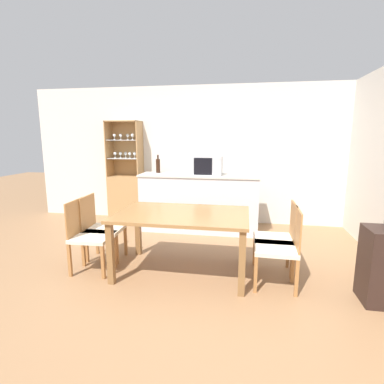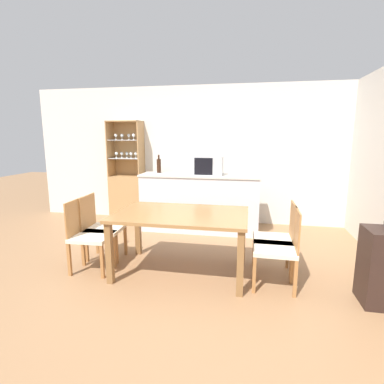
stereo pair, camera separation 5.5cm
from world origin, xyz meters
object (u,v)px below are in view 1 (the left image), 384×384
(dining_chair_side_left_far, at_px, (101,228))
(wine_bottle, at_px, (158,165))
(dining_table, at_px, (182,220))
(microwave, at_px, (208,165))
(dining_chair_side_right_far, at_px, (278,238))
(display_cabinet, at_px, (126,190))
(dining_chair_side_right_near, at_px, (280,247))
(dining_chair_side_left_near, at_px, (89,235))

(dining_chair_side_left_far, distance_m, wine_bottle, 1.77)
(dining_table, xyz_separation_m, microwave, (0.10, 1.63, 0.50))
(microwave, distance_m, wine_bottle, 0.92)
(dining_chair_side_right_far, bearing_deg, microwave, 34.46)
(dining_table, distance_m, dining_chair_side_left_far, 1.15)
(display_cabinet, bearing_deg, dining_chair_side_left_far, -77.04)
(dining_chair_side_right_near, bearing_deg, display_cabinet, 51.51)
(dining_chair_side_right_near, relative_size, microwave, 1.86)
(display_cabinet, distance_m, microwave, 1.83)
(dining_chair_side_right_far, xyz_separation_m, microwave, (-1.02, 1.48, 0.70))
(dining_chair_side_right_far, height_order, dining_chair_side_left_far, same)
(dining_chair_side_left_near, distance_m, dining_chair_side_right_far, 2.26)
(display_cabinet, distance_m, wine_bottle, 1.00)
(dining_chair_side_left_near, bearing_deg, display_cabinet, -170.73)
(display_cabinet, relative_size, dining_chair_side_right_far, 2.19)
(dining_chair_side_right_near, height_order, wine_bottle, wine_bottle)
(dining_chair_side_right_far, height_order, microwave, microwave)
(dining_chair_side_right_near, relative_size, dining_chair_side_left_far, 1.00)
(microwave, bearing_deg, dining_table, -93.48)
(dining_table, distance_m, wine_bottle, 1.99)
(dining_chair_side_right_near, bearing_deg, wine_bottle, 46.89)
(dining_chair_side_right_far, xyz_separation_m, dining_chair_side_left_far, (-2.24, -0.00, 0.00))
(dining_chair_side_left_near, xyz_separation_m, dining_chair_side_left_far, (0.00, 0.30, 0.00))
(dining_table, bearing_deg, display_cabinet, 126.71)
(dining_chair_side_left_near, height_order, microwave, microwave)
(dining_chair_side_right_near, bearing_deg, dining_chair_side_left_near, 91.51)
(dining_chair_side_right_far, distance_m, wine_bottle, 2.60)
(dining_chair_side_right_near, relative_size, wine_bottle, 2.74)
(dining_chair_side_left_near, distance_m, dining_chair_side_right_near, 2.24)
(wine_bottle, bearing_deg, display_cabinet, 155.01)
(dining_chair_side_left_far, distance_m, microwave, 2.05)
(dining_table, xyz_separation_m, wine_bottle, (-0.81, 1.75, 0.47))
(dining_chair_side_right_far, height_order, wine_bottle, wine_bottle)
(display_cabinet, distance_m, dining_chair_side_right_far, 3.34)
(dining_table, relative_size, dining_chair_side_right_far, 1.78)
(dining_chair_side_right_far, bearing_deg, wine_bottle, 50.16)
(dining_table, distance_m, dining_chair_side_left_near, 1.15)
(dining_table, bearing_deg, microwave, 86.52)
(dining_table, relative_size, dining_chair_side_left_far, 1.78)
(dining_chair_side_left_near, xyz_separation_m, wine_bottle, (0.31, 1.90, 0.67))
(dining_chair_side_right_near, bearing_deg, dining_chair_side_left_far, 84.00)
(dining_chair_side_right_far, bearing_deg, display_cabinet, 53.86)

